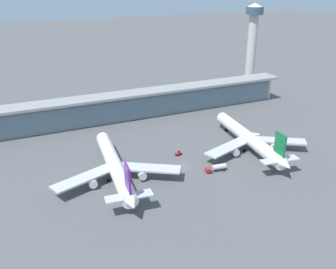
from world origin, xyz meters
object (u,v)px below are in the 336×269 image
(airliner_left_stand, at_px, (115,166))
(service_truck_mid_apron_red, at_px, (217,167))
(airliner_centre_stand, at_px, (249,139))
(service_truck_near_nose_yellow, at_px, (253,136))
(control_tower, at_px, (252,37))
(service_truck_by_tail_white, at_px, (276,154))
(service_truck_under_wing_red, at_px, (178,153))

(airliner_left_stand, relative_size, service_truck_mid_apron_red, 7.37)
(airliner_centre_stand, relative_size, service_truck_near_nose_yellow, 9.04)
(service_truck_mid_apron_red, height_order, control_tower, control_tower)
(airliner_left_stand, bearing_deg, service_truck_by_tail_white, -8.12)
(service_truck_near_nose_yellow, bearing_deg, service_truck_under_wing_red, -178.90)
(service_truck_by_tail_white, distance_m, control_tower, 122.89)
(service_truck_mid_apron_red, distance_m, service_truck_by_tail_white, 31.44)
(service_truck_under_wing_red, bearing_deg, service_truck_by_tail_white, -25.29)
(service_truck_mid_apron_red, height_order, service_truck_by_tail_white, service_truck_mid_apron_red)
(airliner_left_stand, distance_m, service_truck_by_tail_white, 71.18)
(airliner_left_stand, height_order, service_truck_by_tail_white, airliner_left_stand)
(service_truck_under_wing_red, relative_size, control_tower, 0.05)
(service_truck_under_wing_red, bearing_deg, control_tower, 40.55)
(airliner_centre_stand, distance_m, service_truck_by_tail_white, 13.42)
(airliner_centre_stand, height_order, service_truck_by_tail_white, airliner_centre_stand)
(airliner_left_stand, height_order, service_truck_under_wing_red, airliner_left_stand)
(airliner_left_stand, distance_m, airliner_centre_stand, 63.04)
(airliner_centre_stand, distance_m, control_tower, 117.20)
(service_truck_by_tail_white, bearing_deg, airliner_left_stand, 171.88)
(service_truck_by_tail_white, height_order, control_tower, control_tower)
(service_truck_near_nose_yellow, height_order, control_tower, control_tower)
(service_truck_by_tail_white, bearing_deg, service_truck_mid_apron_red, -177.72)
(airliner_left_stand, xyz_separation_m, service_truck_under_wing_red, (31.34, 8.38, -4.55))
(airliner_left_stand, relative_size, service_truck_by_tail_white, 19.97)
(service_truck_under_wing_red, relative_size, service_truck_mid_apron_red, 0.36)
(service_truck_under_wing_red, bearing_deg, airliner_left_stand, -165.02)
(airliner_centre_stand, bearing_deg, airliner_left_stand, -179.76)
(airliner_left_stand, relative_size, service_truck_near_nose_yellow, 9.05)
(service_truck_near_nose_yellow, bearing_deg, service_truck_by_tail_white, -94.36)
(service_truck_near_nose_yellow, xyz_separation_m, service_truck_mid_apron_red, (-32.87, -20.45, 0.02))
(service_truck_by_tail_white, bearing_deg, service_truck_under_wing_red, 154.71)
(service_truck_mid_apron_red, bearing_deg, control_tower, 48.84)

